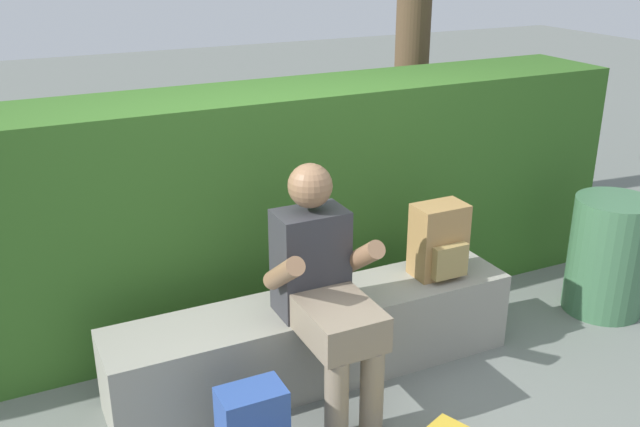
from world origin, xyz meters
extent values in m
plane|color=slate|center=(0.00, 0.00, 0.00)|extent=(24.00, 24.00, 0.00)
cube|color=gray|center=(0.00, 0.39, 0.22)|extent=(2.14, 0.42, 0.44)
cube|color=#333338|center=(-0.06, 0.33, 0.70)|extent=(0.34, 0.22, 0.52)
sphere|color=#8C6647|center=(-0.06, 0.33, 1.08)|extent=(0.21, 0.21, 0.21)
cube|color=gray|center=(-0.06, 0.02, 0.52)|extent=(0.32, 0.40, 0.17)
cylinder|color=gray|center=(-0.15, -0.13, 0.22)|extent=(0.11, 0.11, 0.44)
cylinder|color=gray|center=(0.03, -0.13, 0.22)|extent=(0.11, 0.11, 0.44)
cylinder|color=#8C6647|center=(-0.26, 0.19, 0.74)|extent=(0.09, 0.33, 0.27)
cylinder|color=#8C6647|center=(0.14, 0.19, 0.74)|extent=(0.09, 0.33, 0.27)
cube|color=#A37A47|center=(0.73, 0.39, 0.64)|extent=(0.28, 0.18, 0.40)
cube|color=#9C854C|center=(0.73, 0.28, 0.56)|extent=(0.20, 0.05, 0.18)
cube|color=#336121|center=(-0.42, 1.19, 0.68)|extent=(5.50, 0.65, 1.36)
cylinder|color=brown|center=(1.66, 2.17, 1.62)|extent=(0.26, 0.26, 3.25)
cylinder|color=#3D6B47|center=(1.89, 0.27, 0.36)|extent=(0.47, 0.47, 0.72)
camera|label=1|loc=(-1.37, -2.47, 2.16)|focal=39.91mm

